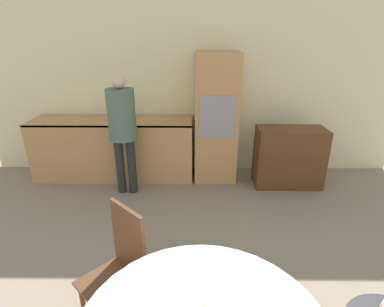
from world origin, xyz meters
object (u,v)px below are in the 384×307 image
sideboard (289,157)px  chair_far_left (121,264)px  person_standing (122,124)px  oven_unit (216,118)px

sideboard → chair_far_left: chair_far_left is taller
person_standing → sideboard: bearing=6.1°
oven_unit → sideboard: oven_unit is taller
oven_unit → sideboard: 1.23m
oven_unit → person_standing: 1.39m
oven_unit → chair_far_left: bearing=-108.1°
oven_unit → chair_far_left: oven_unit is taller
sideboard → person_standing: (-2.36, -0.25, 0.58)m
sideboard → chair_far_left: bearing=-129.5°
oven_unit → sideboard: size_ratio=1.96×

